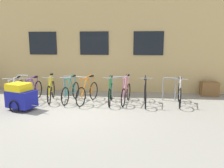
# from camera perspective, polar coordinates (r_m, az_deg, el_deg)

# --- Properties ---
(ground_plane) EXTENTS (42.00, 42.00, 0.00)m
(ground_plane) POSITION_cam_1_polar(r_m,az_deg,el_deg) (7.49, -8.95, -7.08)
(ground_plane) COLOR gray
(storefront_building) EXTENTS (28.00, 6.96, 5.51)m
(storefront_building) POSITION_cam_1_polar(r_m,az_deg,el_deg) (13.67, -1.72, 12.72)
(storefront_building) COLOR tan
(storefront_building) RESTS_ON ground
(bike_rack) EXTENTS (6.53, 0.05, 0.91)m
(bike_rack) POSITION_cam_1_polar(r_m,az_deg,el_deg) (9.10, -4.68, -0.32)
(bike_rack) COLOR gray
(bike_rack) RESTS_ON ground
(bicycle_teal) EXTENTS (0.44, 1.74, 1.03)m
(bicycle_teal) POSITION_cam_1_polar(r_m,az_deg,el_deg) (8.79, -10.43, -1.91)
(bicycle_teal) COLOR black
(bicycle_teal) RESTS_ON ground
(bicycle_black) EXTENTS (0.44, 1.71, 1.08)m
(bicycle_black) POSITION_cam_1_polar(r_m,az_deg,el_deg) (8.34, 8.42, -2.61)
(bicycle_black) COLOR black
(bicycle_black) RESTS_ON ground
(bicycle_green) EXTENTS (0.44, 1.69, 1.06)m
(bicycle_green) POSITION_cam_1_polar(r_m,az_deg,el_deg) (8.39, -0.37, -2.32)
(bicycle_green) COLOR black
(bicycle_green) RESTS_ON ground
(bicycle_silver) EXTENTS (0.44, 1.72, 1.04)m
(bicycle_silver) POSITION_cam_1_polar(r_m,az_deg,el_deg) (8.58, 16.77, -2.40)
(bicycle_silver) COLOR black
(bicycle_silver) RESTS_ON ground
(bicycle_orange) EXTENTS (0.57, 1.73, 1.08)m
(bicycle_orange) POSITION_cam_1_polar(r_m,az_deg,el_deg) (8.52, -6.20, -2.11)
(bicycle_orange) COLOR black
(bicycle_orange) RESTS_ON ground
(bicycle_yellow) EXTENTS (0.54, 1.71, 1.04)m
(bicycle_yellow) POSITION_cam_1_polar(r_m,az_deg,el_deg) (9.08, -15.21, -1.64)
(bicycle_yellow) COLOR black
(bicycle_yellow) RESTS_ON ground
(bicycle_purple) EXTENTS (0.44, 1.79, 0.99)m
(bicycle_purple) POSITION_cam_1_polar(r_m,az_deg,el_deg) (9.23, -19.45, -1.71)
(bicycle_purple) COLOR black
(bicycle_purple) RESTS_ON ground
(bicycle_pink) EXTENTS (0.44, 1.66, 1.09)m
(bicycle_pink) POSITION_cam_1_polar(r_m,az_deg,el_deg) (8.45, 3.59, -2.24)
(bicycle_pink) COLOR black
(bicycle_pink) RESTS_ON ground
(bicycle_white) EXTENTS (0.44, 1.76, 0.97)m
(bicycle_white) POSITION_cam_1_polar(r_m,az_deg,el_deg) (9.55, -23.32, -1.56)
(bicycle_white) COLOR black
(bicycle_white) RESTS_ON ground
(bike_trailer) EXTENTS (1.48, 0.85, 0.93)m
(bike_trailer) POSITION_cam_1_polar(r_m,az_deg,el_deg) (8.12, -22.15, -2.91)
(bike_trailer) COLOR navy
(bike_trailer) RESTS_ON ground
(planter_box) EXTENTS (0.70, 0.44, 0.60)m
(planter_box) POSITION_cam_1_polar(r_m,az_deg,el_deg) (10.37, 23.47, -1.15)
(planter_box) COLOR brown
(planter_box) RESTS_ON ground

